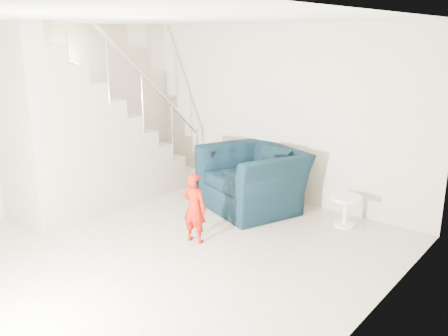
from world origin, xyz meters
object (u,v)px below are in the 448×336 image
(toddler, at_px, (194,208))
(side_table, at_px, (346,206))
(staircase, at_px, (83,146))
(armchair, at_px, (253,179))

(toddler, xyz_separation_m, side_table, (1.25, 1.67, -0.16))
(toddler, bearing_deg, staircase, -8.32)
(staircase, bearing_deg, side_table, 27.58)
(armchair, distance_m, side_table, 1.42)
(armchair, bearing_deg, staircase, -122.09)
(toddler, distance_m, staircase, 2.18)
(side_table, bearing_deg, staircase, -152.42)
(armchair, relative_size, staircase, 0.39)
(armchair, bearing_deg, side_table, 29.41)
(armchair, bearing_deg, toddler, -64.27)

